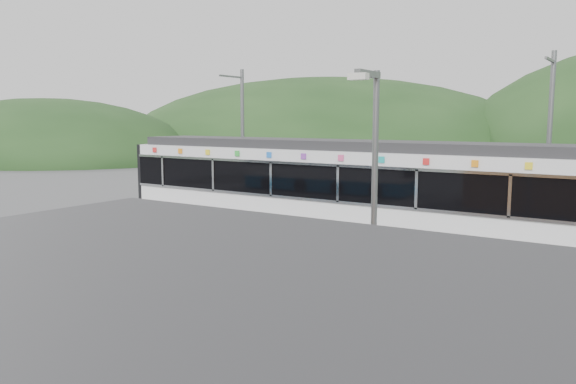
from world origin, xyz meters
The scene contains 9 objects.
ground centered at (0.00, 0.00, 0.00)m, with size 120.00×120.00×0.00m, color #4C4C4F.
hills centered at (6.19, 5.29, 0.00)m, with size 146.00×149.00×26.00m.
platform centered at (0.00, 3.30, 0.15)m, with size 26.00×3.20×0.30m, color #9E9E99.
yellow_line centered at (0.00, 2.00, 0.30)m, with size 26.00×0.10×0.01m, color yellow.
train centered at (0.10, 6.00, 2.06)m, with size 20.44×3.01×3.74m.
catenary_mast_west centered at (-7.00, 8.56, 3.65)m, with size 0.18×1.80×7.00m.
catenary_mast_east centered at (7.00, 8.56, 3.65)m, with size 0.18×1.80×7.00m.
station_shelter centered at (6.00, -9.01, 1.55)m, with size 9.20×6.20×3.00m.
lamp_post centered at (5.71, -3.71, 3.30)m, with size 0.35×0.98×5.50m.
Camera 1 is at (10.25, -13.60, 4.59)m, focal length 35.00 mm.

